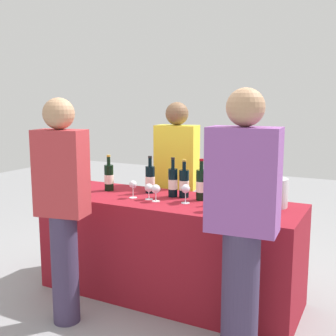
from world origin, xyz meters
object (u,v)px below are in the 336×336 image
object	(u,v)px
wine_bottle_3	(184,183)
wine_glass_4	(211,197)
wine_bottle_4	(201,185)
guest_0	(62,202)
wine_bottle_5	(229,189)
ice_bucket	(272,192)
wine_bottle_1	(150,179)
wine_glass_0	(133,185)
wine_glass_3	(186,190)
wine_bottle_2	(173,182)
server_pouring	(177,180)
wine_glass_1	(149,188)
wine_bottle_0	(109,177)
wine_glass_5	(236,201)
guest_1	(242,219)
wine_glass_2	(156,190)

from	to	relation	value
wine_bottle_3	wine_glass_4	xyz separation A→B (m)	(0.35, -0.30, -0.01)
wine_bottle_4	guest_0	distance (m)	1.06
wine_bottle_5	ice_bucket	world-z (taller)	wine_bottle_5
wine_bottle_1	wine_glass_0	distance (m)	0.23
wine_glass_3	wine_glass_4	size ratio (longest dim) A/B	1.04
wine_glass_0	wine_glass_4	bearing A→B (deg)	-7.79
wine_bottle_2	wine_glass_4	size ratio (longest dim) A/B	2.27
wine_bottle_2	wine_glass_0	size ratio (longest dim) A/B	2.28
wine_bottle_2	server_pouring	size ratio (longest dim) A/B	0.21
wine_glass_1	wine_glass_3	bearing A→B (deg)	3.53
wine_bottle_2	wine_glass_4	bearing A→B (deg)	-32.66
wine_glass_1	wine_glass_3	world-z (taller)	wine_glass_3
wine_bottle_1	wine_bottle_5	xyz separation A→B (m)	(0.71, -0.06, -0.00)
wine_bottle_2	wine_bottle_3	distance (m)	0.09
ice_bucket	guest_0	distance (m)	1.50
wine_bottle_3	guest_0	size ratio (longest dim) A/B	0.19
wine_bottle_2	ice_bucket	world-z (taller)	wine_bottle_2
wine_bottle_0	wine_glass_5	world-z (taller)	wine_bottle_0
wine_bottle_5	wine_glass_4	xyz separation A→B (m)	(-0.04, -0.26, -0.01)
wine_glass_5	guest_1	world-z (taller)	guest_1
wine_bottle_0	wine_glass_4	distance (m)	1.07
wine_glass_0	ice_bucket	distance (m)	1.08
wine_bottle_4	wine_glass_5	world-z (taller)	wine_bottle_4
wine_bottle_1	wine_glass_5	distance (m)	0.92
wine_bottle_5	guest_0	world-z (taller)	guest_0
wine_bottle_2	guest_0	size ratio (longest dim) A/B	0.20
server_pouring	wine_bottle_3	bearing A→B (deg)	116.09
wine_glass_5	wine_glass_2	bearing A→B (deg)	173.11
wine_bottle_4	wine_glass_3	size ratio (longest dim) A/B	2.22
wine_bottle_0	wine_glass_4	size ratio (longest dim) A/B	2.20
wine_bottle_1	guest_0	size ratio (longest dim) A/B	0.20
wine_bottle_2	wine_bottle_4	bearing A→B (deg)	-1.28
guest_1	wine_bottle_0	bearing A→B (deg)	151.39
wine_glass_1	wine_glass_2	world-z (taller)	wine_glass_2
wine_bottle_0	wine_glass_2	size ratio (longest dim) A/B	2.34
wine_glass_1	wine_glass_3	xyz separation A→B (m)	(0.31, 0.02, 0.02)
wine_bottle_2	wine_bottle_5	distance (m)	0.48
wine_glass_3	guest_1	world-z (taller)	guest_1
wine_bottle_3	wine_glass_2	xyz separation A→B (m)	(-0.13, -0.23, -0.02)
wine_bottle_3	wine_glass_1	world-z (taller)	wine_bottle_3
wine_bottle_4	guest_0	world-z (taller)	guest_0
wine_glass_1	guest_0	world-z (taller)	guest_0
wine_bottle_0	wine_bottle_1	distance (m)	0.37
ice_bucket	guest_1	world-z (taller)	guest_1
wine_bottle_1	wine_glass_4	xyz separation A→B (m)	(0.68, -0.32, -0.02)
wine_bottle_2	wine_glass_0	xyz separation A→B (m)	(-0.26, -0.19, -0.02)
wine_bottle_3	guest_1	bearing A→B (deg)	-44.46
wine_glass_3	ice_bucket	xyz separation A→B (m)	(0.60, 0.21, -0.00)
guest_0	wine_glass_1	bearing A→B (deg)	51.50
wine_bottle_0	wine_glass_5	bearing A→B (deg)	-11.50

